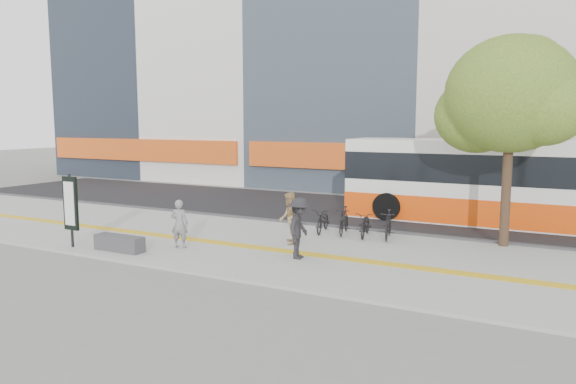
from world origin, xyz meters
The scene contains 13 objects.
ground centered at (0.00, 0.00, 0.00)m, with size 120.00×120.00×0.00m, color slate.
sidewalk centered at (0.00, 1.50, 0.04)m, with size 40.00×7.00×0.08m, color gray.
tactile_strip centered at (0.00, 1.00, 0.09)m, with size 40.00×0.45×0.01m, color gold.
street centered at (0.00, 9.00, 0.03)m, with size 40.00×8.00×0.06m, color black.
curb centered at (0.00, 5.00, 0.07)m, with size 40.00×0.25×0.14m, color #323134.
bench centered at (-2.60, -1.20, 0.30)m, with size 1.60×0.45×0.45m, color #323134.
signboard centered at (-4.20, -1.51, 1.37)m, with size 0.55×0.10×2.20m.
street_tree centered at (7.18, 4.82, 4.51)m, with size 4.40×3.80×6.31m.
bus centered at (6.77, 8.50, 1.51)m, with size 11.55×2.74×3.07m.
bicycle_row centered at (2.65, 4.00, 0.51)m, with size 3.07×1.65×0.92m.
seated_woman centered at (-1.31, -0.06, 0.80)m, with size 0.53×0.35×1.44m, color black.
pedestrian_tan centered at (1.35, 1.90, 0.88)m, with size 0.78×0.61×1.60m, color tan.
pedestrian_dark centered at (2.41, 0.46, 0.92)m, with size 1.09×0.62×1.68m, color black.
Camera 1 is at (8.87, -12.43, 3.80)m, focal length 33.57 mm.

